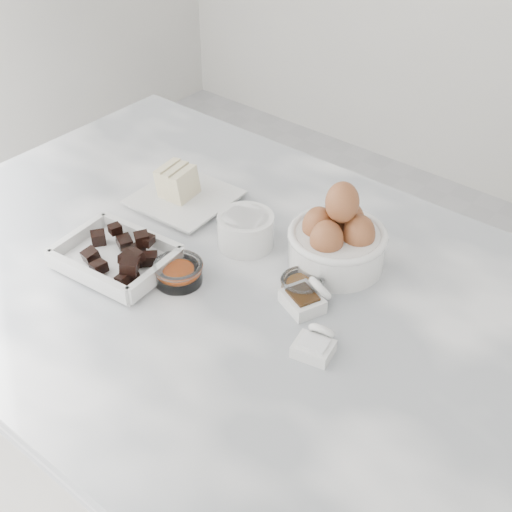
{
  "coord_description": "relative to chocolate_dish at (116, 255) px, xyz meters",
  "views": [
    {
      "loc": [
        0.58,
        -0.65,
        1.65
      ],
      "look_at": [
        0.02,
        0.03,
        0.98
      ],
      "focal_mm": 50.0,
      "sensor_mm": 36.0,
      "label": 1
    }
  ],
  "objects": [
    {
      "name": "vanilla_spoon",
      "position": [
        0.29,
        0.12,
        -0.01
      ],
      "size": [
        0.08,
        0.09,
        0.05
      ],
      "color": "white",
      "rests_on": "marble_slab"
    },
    {
      "name": "salt_spoon",
      "position": [
        0.36,
        0.05,
        -0.01
      ],
      "size": [
        0.06,
        0.07,
        0.04
      ],
      "color": "white",
      "rests_on": "marble_slab"
    },
    {
      "name": "chocolate_dish",
      "position": [
        0.0,
        0.0,
        0.0
      ],
      "size": [
        0.2,
        0.16,
        0.05
      ],
      "color": "white",
      "rests_on": "marble_slab"
    },
    {
      "name": "honey_bowl",
      "position": [
        0.27,
        0.14,
        -0.01
      ],
      "size": [
        0.07,
        0.07,
        0.03
      ],
      "color": "white",
      "rests_on": "marble_slab"
    },
    {
      "name": "egg_bowl",
      "position": [
        0.27,
        0.23,
        0.03
      ],
      "size": [
        0.16,
        0.16,
        0.15
      ],
      "color": "white",
      "rests_on": "marble_slab"
    },
    {
      "name": "butter_plate",
      "position": [
        -0.05,
        0.2,
        0.0
      ],
      "size": [
        0.17,
        0.17,
        0.07
      ],
      "color": "white",
      "rests_on": "marble_slab"
    },
    {
      "name": "sugar_ramekin",
      "position": [
        0.12,
        0.18,
        0.01
      ],
      "size": [
        0.09,
        0.09,
        0.06
      ],
      "color": "white",
      "rests_on": "marble_slab"
    },
    {
      "name": "cabinet",
      "position": [
        0.17,
        0.09,
        -0.51
      ],
      "size": [
        1.1,
        0.7,
        0.9
      ],
      "primitive_type": "cube",
      "color": "beige",
      "rests_on": "ground"
    },
    {
      "name": "zest_bowl",
      "position": [
        0.11,
        0.04,
        -0.0
      ],
      "size": [
        0.08,
        0.08,
        0.03
      ],
      "color": "white",
      "rests_on": "marble_slab"
    },
    {
      "name": "marble_slab",
      "position": [
        0.17,
        0.09,
        -0.04
      ],
      "size": [
        1.2,
        0.8,
        0.04
      ],
      "primitive_type": "cube",
      "color": "white",
      "rests_on": "cabinet"
    }
  ]
}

